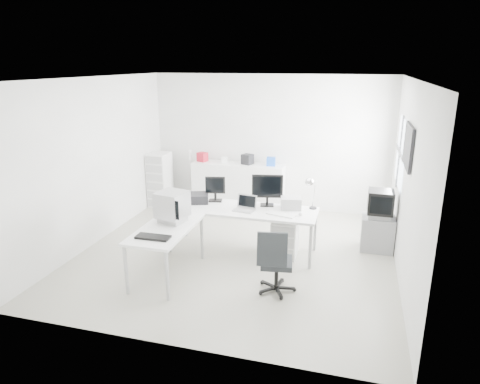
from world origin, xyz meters
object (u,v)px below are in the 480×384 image
(main_desk, at_px, (243,230))
(side_desk, at_px, (167,251))
(lcd_monitor_large, at_px, (267,190))
(office_chair, at_px, (277,260))
(laser_printer, at_px, (291,203))
(crt_monitor, at_px, (172,208))
(crt_tv, at_px, (380,204))
(laptop, at_px, (244,205))
(lcd_monitor_small, at_px, (215,189))
(tv_cabinet, at_px, (377,233))
(filing_cabinet, at_px, (160,180))
(sideboard, at_px, (238,186))
(drawer_pedestal, at_px, (285,237))
(inkjet_printer, at_px, (196,198))

(main_desk, xyz_separation_m, side_desk, (-0.85, -1.10, 0.00))
(lcd_monitor_large, bearing_deg, office_chair, -84.39)
(laser_printer, distance_m, crt_monitor, 1.93)
(crt_tv, bearing_deg, office_chair, -127.48)
(main_desk, distance_m, laptop, 0.49)
(crt_monitor, bearing_deg, lcd_monitor_small, 87.63)
(tv_cabinet, height_order, filing_cabinet, filing_cabinet)
(sideboard, bearing_deg, tv_cabinet, -27.43)
(drawer_pedestal, bearing_deg, sideboard, 123.48)
(crt_tv, bearing_deg, tv_cabinet, 90.00)
(main_desk, distance_m, tv_cabinet, 2.25)
(side_desk, relative_size, drawer_pedestal, 2.33)
(drawer_pedestal, distance_m, office_chair, 1.19)
(lcd_monitor_large, xyz_separation_m, filing_cabinet, (-2.70, 1.56, -0.43))
(lcd_monitor_small, relative_size, crt_tv, 0.84)
(drawer_pedestal, relative_size, crt_monitor, 1.44)
(lcd_monitor_small, relative_size, laptop, 1.35)
(main_desk, distance_m, filing_cabinet, 2.97)
(drawer_pedestal, bearing_deg, filing_cabinet, 149.98)
(drawer_pedestal, height_order, laser_printer, laser_printer)
(side_desk, xyz_separation_m, tv_cabinet, (3.00, 1.76, -0.09))
(inkjet_printer, height_order, sideboard, sideboard)
(drawer_pedestal, bearing_deg, crt_tv, 22.66)
(crt_tv, height_order, sideboard, crt_tv)
(side_desk, bearing_deg, inkjet_printer, 90.00)
(lcd_monitor_large, bearing_deg, side_desk, -143.47)
(lcd_monitor_small, height_order, tv_cabinet, lcd_monitor_small)
(inkjet_printer, relative_size, office_chair, 0.45)
(laptop, relative_size, office_chair, 0.33)
(lcd_monitor_large, xyz_separation_m, office_chair, (0.43, -1.38, -0.55))
(inkjet_printer, bearing_deg, office_chair, -55.62)
(crt_monitor, relative_size, crt_tv, 0.83)
(drawer_pedestal, distance_m, crt_tv, 1.65)
(office_chair, relative_size, filing_cabinet, 0.80)
(lcd_monitor_small, bearing_deg, crt_monitor, -117.53)
(office_chair, bearing_deg, inkjet_printer, 134.35)
(crt_monitor, bearing_deg, crt_tv, 39.53)
(sideboard, bearing_deg, laptop, -72.05)
(lcd_monitor_small, distance_m, laser_printer, 1.31)
(drawer_pedestal, distance_m, laser_printer, 0.57)
(lcd_monitor_large, xyz_separation_m, crt_monitor, (-1.20, -1.10, -0.06))
(laser_printer, xyz_separation_m, filing_cabinet, (-3.10, 1.59, -0.26))
(laptop, relative_size, crt_tv, 0.62)
(tv_cabinet, bearing_deg, main_desk, -163.04)
(inkjet_printer, distance_m, office_chair, 2.07)
(main_desk, xyz_separation_m, sideboard, (-0.67, 2.12, 0.11))
(drawer_pedestal, distance_m, sideboard, 2.49)
(lcd_monitor_small, relative_size, laser_printer, 1.29)
(crt_monitor, bearing_deg, filing_cabinet, 132.26)
(side_desk, distance_m, lcd_monitor_large, 1.92)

